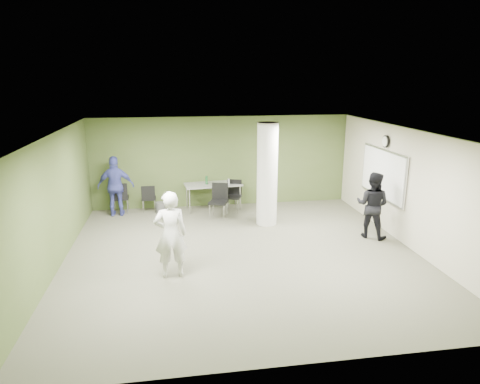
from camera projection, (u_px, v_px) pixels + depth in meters
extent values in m
plane|color=#5A5B47|center=(243.00, 254.00, 9.86)|extent=(8.00, 8.00, 0.00)
plane|color=white|center=(243.00, 133.00, 9.13)|extent=(8.00, 8.00, 0.00)
cube|color=#495B2B|center=(222.00, 162.00, 13.31)|extent=(8.00, 2.80, 0.02)
cube|color=#495B2B|center=(53.00, 204.00, 8.90)|extent=(0.02, 8.00, 2.80)
cube|color=beige|center=(409.00, 189.00, 10.10)|extent=(0.02, 8.00, 2.80)
cylinder|color=silver|center=(267.00, 175.00, 11.56)|extent=(0.56, 0.56, 2.80)
cube|color=silver|center=(383.00, 174.00, 11.21)|extent=(0.04, 2.30, 1.30)
cube|color=white|center=(382.00, 174.00, 11.20)|extent=(0.02, 2.20, 1.20)
cylinder|color=black|center=(386.00, 141.00, 10.98)|extent=(0.05, 0.32, 0.32)
cylinder|color=white|center=(385.00, 141.00, 10.98)|extent=(0.02, 0.26, 0.26)
cube|color=gray|center=(213.00, 184.00, 12.99)|extent=(1.78, 0.91, 0.04)
cylinder|color=silver|center=(190.00, 202.00, 12.63)|extent=(0.04, 0.04, 0.77)
cylinder|color=silver|center=(240.00, 198.00, 13.01)|extent=(0.04, 0.04, 0.77)
cylinder|color=silver|center=(187.00, 196.00, 13.19)|extent=(0.04, 0.04, 0.77)
cylinder|color=silver|center=(235.00, 193.00, 13.57)|extent=(0.04, 0.04, 0.77)
cylinder|color=#1B5325|center=(207.00, 180.00, 12.91)|extent=(0.07, 0.07, 0.25)
cylinder|color=#B2B2B7|center=(229.00, 182.00, 12.86)|extent=(0.06, 0.06, 0.18)
cylinder|color=#4C4C4C|center=(161.00, 208.00, 12.81)|extent=(0.28, 0.28, 0.33)
cube|color=black|center=(120.00, 198.00, 12.76)|extent=(0.50, 0.50, 0.05)
cube|color=black|center=(119.00, 191.00, 12.49)|extent=(0.45, 0.06, 0.46)
cylinder|color=silver|center=(128.00, 203.00, 13.04)|extent=(0.02, 0.02, 0.44)
cylinder|color=silver|center=(115.00, 204.00, 12.97)|extent=(0.02, 0.02, 0.44)
cylinder|color=silver|center=(127.00, 207.00, 12.68)|extent=(0.02, 0.02, 0.44)
cylinder|color=silver|center=(114.00, 208.00, 12.60)|extent=(0.02, 0.02, 0.44)
cube|color=black|center=(149.00, 198.00, 12.90)|extent=(0.42, 0.42, 0.05)
cube|color=black|center=(148.00, 193.00, 12.65)|extent=(0.40, 0.04, 0.41)
cylinder|color=silver|center=(155.00, 203.00, 13.14)|extent=(0.02, 0.02, 0.39)
cylinder|color=silver|center=(144.00, 204.00, 13.09)|extent=(0.02, 0.02, 0.39)
cylinder|color=silver|center=(155.00, 206.00, 12.81)|extent=(0.02, 0.02, 0.39)
cylinder|color=silver|center=(143.00, 207.00, 12.76)|extent=(0.02, 0.02, 0.39)
cube|color=black|center=(218.00, 202.00, 12.24)|extent=(0.63, 0.63, 0.05)
cube|color=black|center=(220.00, 191.00, 12.38)|extent=(0.46, 0.20, 0.49)
cylinder|color=silver|center=(210.00, 212.00, 12.14)|extent=(0.02, 0.02, 0.46)
cylinder|color=silver|center=(224.00, 213.00, 12.07)|extent=(0.02, 0.02, 0.46)
cylinder|color=silver|center=(213.00, 208.00, 12.53)|extent=(0.02, 0.02, 0.46)
cylinder|color=silver|center=(227.00, 209.00, 12.46)|extent=(0.02, 0.02, 0.46)
cube|color=black|center=(233.00, 197.00, 12.87)|extent=(0.61, 0.61, 0.05)
cube|color=black|center=(234.00, 187.00, 13.01)|extent=(0.44, 0.20, 0.46)
cylinder|color=silver|center=(225.00, 206.00, 12.79)|extent=(0.02, 0.02, 0.44)
cylinder|color=silver|center=(238.00, 207.00, 12.71)|extent=(0.02, 0.02, 0.44)
cylinder|color=silver|center=(228.00, 202.00, 13.16)|extent=(0.02, 0.02, 0.44)
cylinder|color=silver|center=(241.00, 203.00, 13.08)|extent=(0.02, 0.02, 0.44)
imported|color=silver|center=(171.00, 235.00, 8.55)|extent=(0.68, 0.46, 1.81)
imported|color=black|center=(372.00, 205.00, 10.72)|extent=(1.04, 1.02, 1.69)
imported|color=#40469F|center=(116.00, 186.00, 12.40)|extent=(1.04, 0.45, 1.77)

